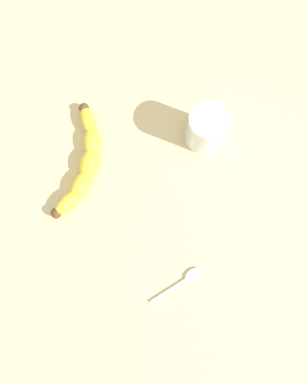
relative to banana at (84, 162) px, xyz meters
The scene contains 4 objects.
wooden_tabletop 5.33cm from the banana, 116.16° to the left, with size 120.00×120.00×3.00cm, color #D4BE85.
banana is the anchor object (origin of this frame).
smoothie_glass 23.88cm from the banana, 123.27° to the left, with size 7.17×7.17×9.79cm.
teaspoon 29.59cm from the banana, 62.23° to the left, with size 9.63×8.16×0.80cm.
Camera 1 is at (12.50, 14.12, 70.93)cm, focal length 33.01 mm.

